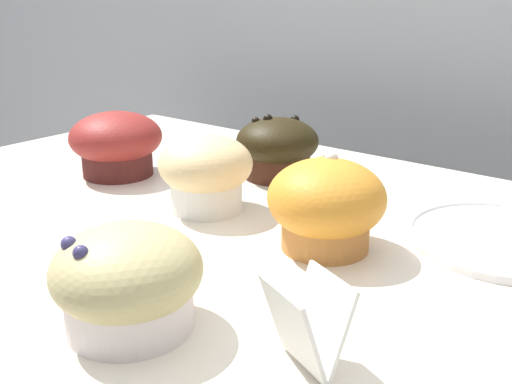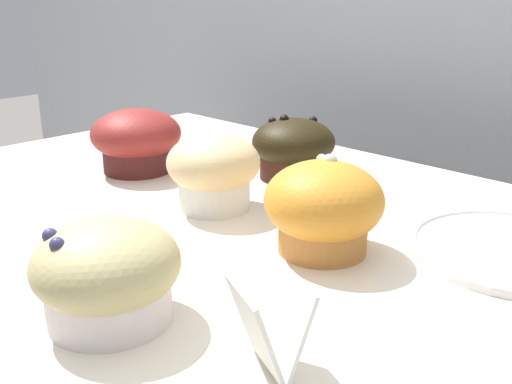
% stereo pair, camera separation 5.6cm
% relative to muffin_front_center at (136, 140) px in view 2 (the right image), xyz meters
% --- Properties ---
extents(wall_back, '(3.20, 0.10, 1.80)m').
position_rel_muffin_front_center_xyz_m(wall_back, '(0.25, 0.57, -0.05)').
color(wall_back, '#B2B7BC').
rests_on(wall_back, ground).
extents(muffin_front_center, '(0.12, 0.12, 0.08)m').
position_rel_muffin_front_center_xyz_m(muffin_front_center, '(0.00, 0.00, 0.00)').
color(muffin_front_center, '#4A1C1A').
rests_on(muffin_front_center, display_counter).
extents(muffin_back_left, '(0.11, 0.11, 0.09)m').
position_rel_muffin_front_center_xyz_m(muffin_back_left, '(0.33, -0.03, 0.00)').
color(muffin_back_left, '#C27A39').
rests_on(muffin_back_left, display_counter).
extents(muffin_front_left, '(0.10, 0.10, 0.08)m').
position_rel_muffin_front_center_xyz_m(muffin_front_left, '(0.16, 0.12, -0.00)').
color(muffin_front_left, '#371C12').
rests_on(muffin_front_left, display_counter).
extents(muffin_front_right, '(0.11, 0.11, 0.08)m').
position_rel_muffin_front_center_xyz_m(muffin_front_right, '(0.29, -0.23, -0.01)').
color(muffin_front_right, silver).
rests_on(muffin_front_right, display_counter).
extents(muffin_back_center, '(0.10, 0.10, 0.08)m').
position_rel_muffin_front_center_xyz_m(muffin_back_center, '(0.18, -0.02, 0.00)').
color(muffin_back_center, white).
rests_on(muffin_back_center, display_counter).
extents(price_card, '(0.06, 0.06, 0.06)m').
position_rel_muffin_front_center_xyz_m(price_card, '(0.42, -0.19, -0.01)').
color(price_card, white).
rests_on(price_card, display_counter).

